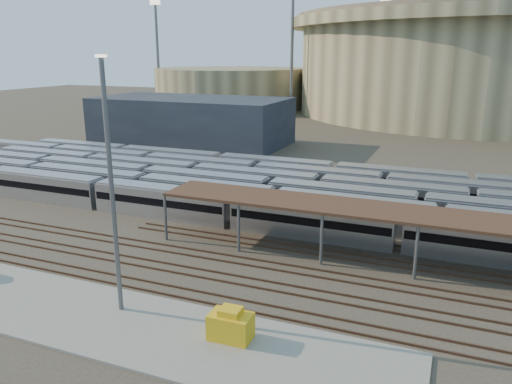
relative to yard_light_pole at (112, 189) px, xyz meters
The scene contains 13 objects.
ground 16.87m from the yard_light_pole, 77.58° to the left, with size 420.00×420.00×0.00m, color #383026.
apron 10.13m from the yard_light_pole, 141.33° to the right, with size 50.00×9.00×0.20m, color gray.
subway_trains 32.93m from the yard_light_pole, 86.16° to the left, with size 122.95×23.90×3.60m.
inspection_shed 30.78m from the yard_light_pole, 34.83° to the left, with size 60.30×6.00×5.30m.
empty_tracks 13.20m from the yard_light_pole, 70.60° to the left, with size 170.00×9.62×0.18m.
stadium 156.02m from the yard_light_pole, 79.67° to the left, with size 124.00×124.00×32.50m.
secondary_arena 154.32m from the yard_light_pole, 111.70° to the left, with size 56.00×56.00×14.00m, color #9B9069.
service_building 75.66m from the yard_light_pole, 115.13° to the left, with size 42.00×20.00×10.00m, color #1E232D.
floodlight_0 126.74m from the yard_light_pole, 102.37° to the left, with size 4.00×1.00×38.40m.
floodlight_1 156.95m from the yard_light_pole, 121.61° to the left, with size 4.00×1.00×38.40m.
floodlight_3 173.83m from the yard_light_pole, 92.33° to the left, with size 4.00×1.00×38.40m.
yard_light_pole is the anchor object (origin of this frame).
yellow_equipment 13.07m from the yard_light_pole, ahead, with size 2.97×1.86×1.86m, color gold.
Camera 1 is at (20.08, -41.83, 19.51)m, focal length 35.00 mm.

